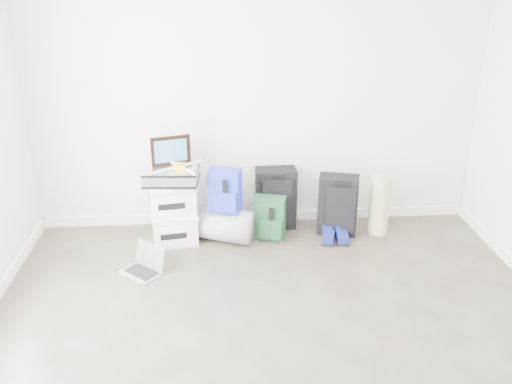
{
  "coord_description": "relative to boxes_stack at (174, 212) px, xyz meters",
  "views": [
    {
      "loc": [
        -0.39,
        -2.74,
        2.56
      ],
      "look_at": [
        -0.05,
        1.9,
        0.58
      ],
      "focal_mm": 38.0,
      "sensor_mm": 36.0,
      "label": 1
    }
  ],
  "objects": [
    {
      "name": "laptop",
      "position": [
        -0.23,
        -0.57,
        -0.26
      ],
      "size": [
        0.42,
        0.41,
        0.24
      ],
      "rotation": [
        0.0,
        0.0,
        -0.72
      ],
      "color": "silver",
      "rests_on": "ground"
    },
    {
      "name": "boxes_stack",
      "position": [
        0.0,
        0.0,
        0.0
      ],
      "size": [
        0.49,
        0.42,
        0.63
      ],
      "rotation": [
        0.0,
        0.0,
        0.16
      ],
      "color": "white",
      "rests_on": "ground"
    },
    {
      "name": "green_backpack",
      "position": [
        0.94,
        0.01,
        -0.11
      ],
      "size": [
        0.35,
        0.29,
        0.43
      ],
      "rotation": [
        0.0,
        0.0,
        -0.27
      ],
      "color": "#12331C",
      "rests_on": "ground"
    },
    {
      "name": "briefcase",
      "position": [
        0.0,
        -0.0,
        0.39
      ],
      "size": [
        0.52,
        0.4,
        0.14
      ],
      "primitive_type": "cube",
      "rotation": [
        0.0,
        0.0,
        -0.07
      ],
      "color": "#B2B2B7",
      "rests_on": "boxes_stack"
    },
    {
      "name": "rolled_rug",
      "position": [
        2.06,
        0.04,
        -0.0
      ],
      "size": [
        0.21,
        0.21,
        0.63
      ],
      "primitive_type": "cylinder",
      "color": "tan",
      "rests_on": "ground"
    },
    {
      "name": "room_envelope",
      "position": [
        0.85,
        -2.07,
        1.4
      ],
      "size": [
        4.52,
        5.02,
        2.71
      ],
      "color": "silver",
      "rests_on": "ground"
    },
    {
      "name": "shoes",
      "position": [
        1.59,
        -0.1,
        -0.27
      ],
      "size": [
        0.29,
        0.31,
        0.1
      ],
      "rotation": [
        0.0,
        0.0,
        -0.2
      ],
      "color": "black",
      "rests_on": "ground"
    },
    {
      "name": "drone",
      "position": [
        0.08,
        -0.02,
        0.48
      ],
      "size": [
        0.46,
        0.46,
        0.05
      ],
      "rotation": [
        0.0,
        0.0,
        -0.17
      ],
      "color": "gold",
      "rests_on": "briefcase"
    },
    {
      "name": "blue_backpack",
      "position": [
        0.5,
        -0.05,
        0.22
      ],
      "size": [
        0.34,
        0.28,
        0.43
      ],
      "rotation": [
        0.0,
        0.0,
        -0.24
      ],
      "color": "#1B32B0",
      "rests_on": "duffel_bag"
    },
    {
      "name": "duffel_bag",
      "position": [
        0.5,
        -0.01,
        -0.15
      ],
      "size": [
        0.62,
        0.51,
        0.33
      ],
      "primitive_type": "cylinder",
      "rotation": [
        0.0,
        1.57,
        -0.39
      ],
      "color": "#9899A0",
      "rests_on": "ground"
    },
    {
      "name": "painting",
      "position": [
        0.0,
        0.1,
        0.6
      ],
      "size": [
        0.37,
        0.13,
        0.28
      ],
      "rotation": [
        0.0,
        0.0,
        0.3
      ],
      "color": "black",
      "rests_on": "briefcase"
    },
    {
      "name": "carry_on",
      "position": [
        1.64,
        0.07,
        -0.01
      ],
      "size": [
        0.43,
        0.34,
        0.61
      ],
      "rotation": [
        0.0,
        0.0,
        -0.25
      ],
      "color": "black",
      "rests_on": "ground"
    },
    {
      "name": "large_suitcase",
      "position": [
        1.03,
        0.26,
        -0.0
      ],
      "size": [
        0.41,
        0.27,
        0.63
      ],
      "rotation": [
        0.0,
        0.0,
        0.02
      ],
      "color": "black",
      "rests_on": "ground"
    }
  ]
}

